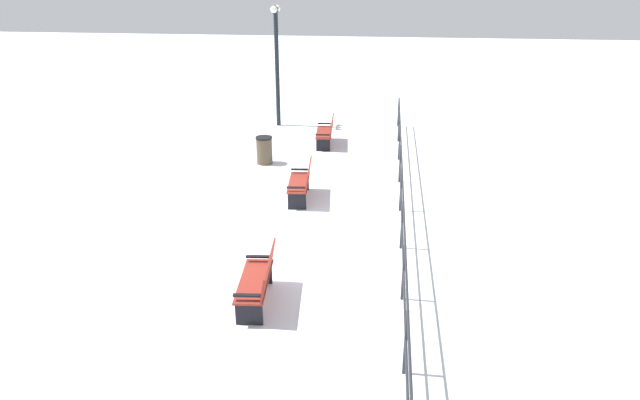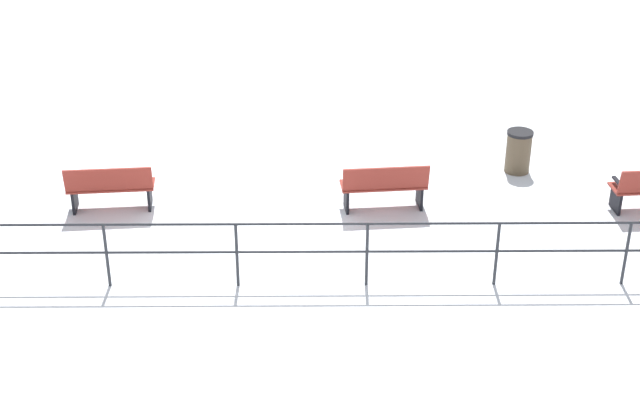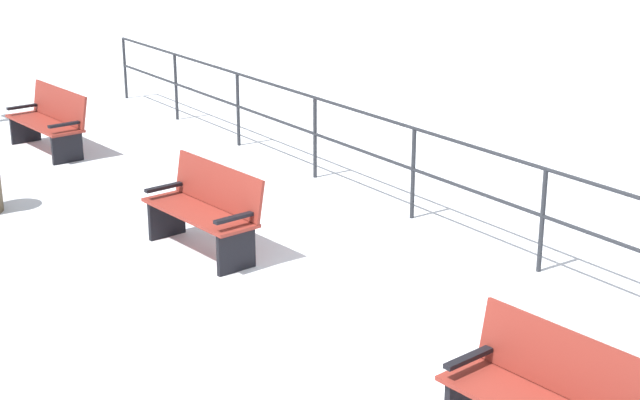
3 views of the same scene
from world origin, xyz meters
name	(u,v)px [view 2 (image 2 of 3)]	position (x,y,z in m)	size (l,w,h in m)	color
ground_plane	(248,210)	(0.00, 0.00, 0.00)	(80.00, 80.00, 0.00)	white
bench_second	(384,186)	(-0.01, -2.44, 0.48)	(0.69, 1.57, 0.93)	maroon
bench_third	(110,187)	(0.01, 2.42, 0.47)	(0.69, 1.57, 0.92)	maroon
waterfront_railing	(236,244)	(-2.51, 0.00, 0.75)	(0.05, 20.04, 1.10)	#26282D
trash_bin	(518,151)	(1.56, -5.13, 0.42)	(0.50, 0.50, 0.84)	brown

